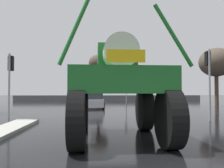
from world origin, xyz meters
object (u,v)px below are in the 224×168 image
object	(u,v)px
oversize_sprayer	(118,87)
traffic_signal_near_right	(208,69)
sedan_ahead	(95,101)
bare_tree_far_center	(99,64)
traffic_signal_far_left	(126,83)
traffic_signal_near_left	(10,72)
bare_tree_right	(216,63)

from	to	relation	value
oversize_sprayer	traffic_signal_near_right	xyz separation A→B (m)	(5.68, 4.61, 1.15)
sedan_ahead	traffic_signal_near_right	world-z (taller)	traffic_signal_near_right
sedan_ahead	bare_tree_far_center	world-z (taller)	bare_tree_far_center
traffic_signal_near_right	traffic_signal_far_left	bearing A→B (deg)	99.62
traffic_signal_near_left	traffic_signal_far_left	xyz separation A→B (m)	(8.48, 17.01, -0.04)
oversize_sprayer	bare_tree_right	size ratio (longest dim) A/B	0.81
traffic_signal_near_right	bare_tree_right	size ratio (longest dim) A/B	0.64
oversize_sprayer	bare_tree_right	xyz separation A→B (m)	(12.22, 16.05, 2.96)
traffic_signal_near_left	traffic_signal_near_right	xyz separation A→B (m)	(11.37, -0.01, 0.26)
oversize_sprayer	traffic_signal_near_right	size ratio (longest dim) A/B	1.26
traffic_signal_near_left	bare_tree_right	bearing A→B (deg)	32.56
traffic_signal_near_right	bare_tree_far_center	distance (m)	21.40
traffic_signal_far_left	bare_tree_far_center	xyz separation A→B (m)	(-3.69, 3.18, 2.92)
sedan_ahead	bare_tree_right	xyz separation A→B (m)	(13.43, 1.85, 4.12)
sedan_ahead	bare_tree_far_center	xyz separation A→B (m)	(0.32, 10.60, 4.93)
traffic_signal_far_left	bare_tree_right	size ratio (longest dim) A/B	0.58
oversize_sprayer	sedan_ahead	bearing A→B (deg)	2.98
bare_tree_far_center	traffic_signal_near_right	bearing A→B (deg)	-71.97
traffic_signal_near_left	traffic_signal_far_left	bearing A→B (deg)	63.50
oversize_sprayer	traffic_signal_near_left	bearing A→B (deg)	49.06
traffic_signal_far_left	oversize_sprayer	bearing A→B (deg)	-97.37
traffic_signal_far_left	bare_tree_right	distance (m)	11.15
sedan_ahead	traffic_signal_far_left	distance (m)	8.67
bare_tree_far_center	oversize_sprayer	bearing A→B (deg)	-87.94
sedan_ahead	bare_tree_right	world-z (taller)	bare_tree_right
traffic_signal_near_right	traffic_signal_far_left	world-z (taller)	traffic_signal_near_right
traffic_signal_far_left	bare_tree_far_center	world-z (taller)	bare_tree_far_center
traffic_signal_far_left	bare_tree_right	world-z (taller)	bare_tree_right
bare_tree_far_center	traffic_signal_far_left	bearing A→B (deg)	-40.76
traffic_signal_near_left	bare_tree_right	distance (m)	21.35
traffic_signal_near_left	bare_tree_right	size ratio (longest dim) A/B	0.59
oversize_sprayer	sedan_ahead	world-z (taller)	oversize_sprayer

